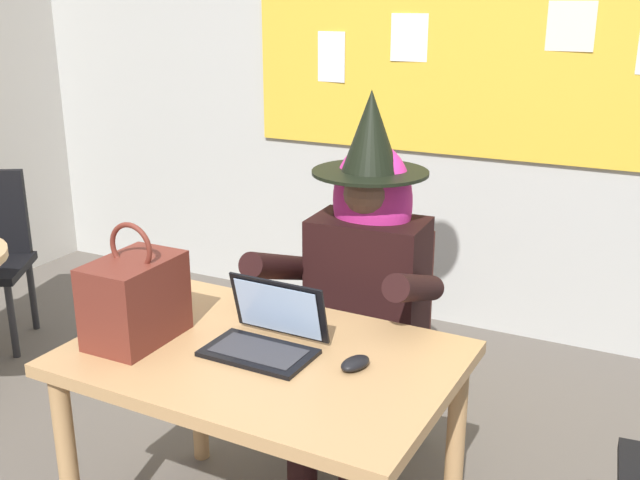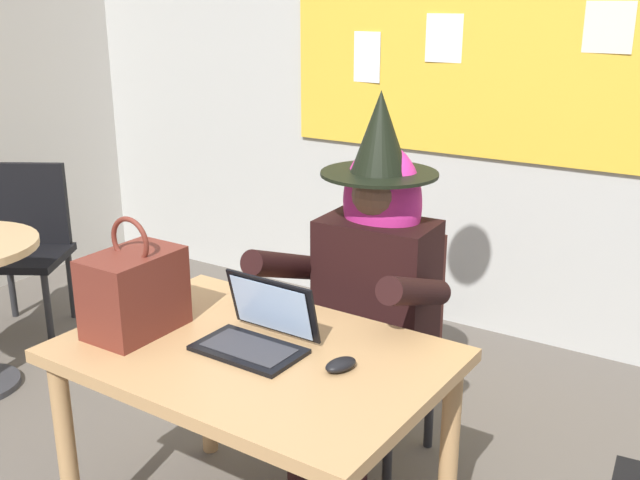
% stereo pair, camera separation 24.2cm
% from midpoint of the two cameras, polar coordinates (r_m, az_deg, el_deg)
% --- Properties ---
extents(wall_back_bulletin, '(5.69, 2.24, 2.97)m').
position_cam_midpoint_polar(wall_back_bulletin, '(3.89, 16.15, 13.88)').
color(wall_back_bulletin, '#B2B2AD').
rests_on(wall_back_bulletin, ground).
extents(desk_main, '(1.15, 0.80, 0.72)m').
position_cam_midpoint_polar(desk_main, '(2.31, -1.99, -10.58)').
color(desk_main, tan).
rests_on(desk_main, ground).
extents(chair_at_desk, '(0.43, 0.43, 0.89)m').
position_cam_midpoint_polar(chair_at_desk, '(2.93, 7.23, -7.01)').
color(chair_at_desk, '#4C1E19').
rests_on(chair_at_desk, ground).
extents(person_costumed, '(0.61, 0.69, 1.43)m').
position_cam_midpoint_polar(person_costumed, '(2.72, 6.37, -2.47)').
color(person_costumed, black).
rests_on(person_costumed, ground).
extents(laptop, '(0.33, 0.25, 0.20)m').
position_cam_midpoint_polar(laptop, '(2.27, -1.70, -7.12)').
color(laptop, black).
rests_on(laptop, desk_main).
extents(computer_mouse, '(0.09, 0.12, 0.03)m').
position_cam_midpoint_polar(computer_mouse, '(2.15, 4.86, -9.52)').
color(computer_mouse, black).
rests_on(computer_mouse, desk_main).
extents(handbag, '(0.20, 0.30, 0.38)m').
position_cam_midpoint_polar(handbag, '(2.38, -11.19, -3.93)').
color(handbag, maroon).
rests_on(handbag, desk_main).
extents(chair_spare_by_window, '(0.58, 0.58, 0.88)m').
position_cam_midpoint_polar(chair_spare_by_window, '(4.26, -19.86, 0.04)').
color(chair_spare_by_window, black).
rests_on(chair_spare_by_window, ground).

